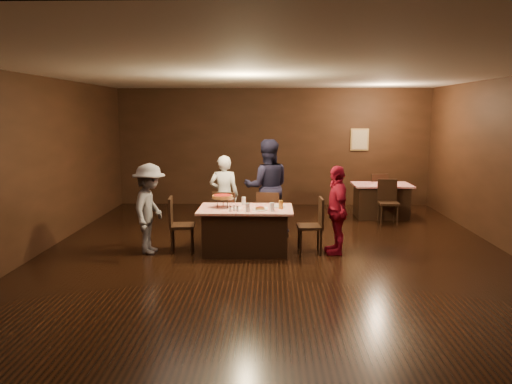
# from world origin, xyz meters

# --- Properties ---
(room) EXTENTS (10.00, 10.04, 3.02)m
(room) POSITION_xyz_m (0.00, 0.01, 2.14)
(room) COLOR black
(room) RESTS_ON ground
(main_table) EXTENTS (1.60, 1.00, 0.77)m
(main_table) POSITION_xyz_m (-0.49, 0.47, 0.39)
(main_table) COLOR #AF1E0B
(main_table) RESTS_ON ground
(back_table) EXTENTS (1.30, 0.90, 0.77)m
(back_table) POSITION_xyz_m (2.47, 3.46, 0.39)
(back_table) COLOR #AD0B1D
(back_table) RESTS_ON ground
(chair_far_left) EXTENTS (0.49, 0.49, 0.95)m
(chair_far_left) POSITION_xyz_m (-0.89, 1.22, 0.47)
(chair_far_left) COLOR black
(chair_far_left) RESTS_ON ground
(chair_far_right) EXTENTS (0.48, 0.48, 0.95)m
(chair_far_right) POSITION_xyz_m (-0.09, 1.22, 0.47)
(chair_far_right) COLOR black
(chair_far_right) RESTS_ON ground
(chair_end_left) EXTENTS (0.46, 0.46, 0.95)m
(chair_end_left) POSITION_xyz_m (-1.59, 0.47, 0.47)
(chair_end_left) COLOR black
(chair_end_left) RESTS_ON ground
(chair_end_right) EXTENTS (0.44, 0.44, 0.95)m
(chair_end_right) POSITION_xyz_m (0.61, 0.47, 0.47)
(chair_end_right) COLOR black
(chair_end_right) RESTS_ON ground
(chair_back_near) EXTENTS (0.43, 0.43, 0.95)m
(chair_back_near) POSITION_xyz_m (2.47, 2.76, 0.47)
(chair_back_near) COLOR black
(chair_back_near) RESTS_ON ground
(chair_back_far) EXTENTS (0.50, 0.50, 0.95)m
(chair_back_far) POSITION_xyz_m (2.47, 4.06, 0.47)
(chair_back_far) COLOR black
(chair_back_far) RESTS_ON ground
(diner_white_jacket) EXTENTS (0.57, 0.38, 1.57)m
(diner_white_jacket) POSITION_xyz_m (-0.98, 1.71, 0.78)
(diner_white_jacket) COLOR white
(diner_white_jacket) RESTS_ON ground
(diner_navy_hoodie) EXTENTS (0.97, 0.79, 1.87)m
(diner_navy_hoodie) POSITION_xyz_m (-0.14, 1.78, 0.94)
(diner_navy_hoodie) COLOR black
(diner_navy_hoodie) RESTS_ON ground
(diner_grey_knit) EXTENTS (0.64, 1.03, 1.54)m
(diner_grey_knit) POSITION_xyz_m (-2.12, 0.37, 0.77)
(diner_grey_knit) COLOR slate
(diner_grey_knit) RESTS_ON ground
(diner_red_shirt) EXTENTS (0.45, 0.92, 1.51)m
(diner_red_shirt) POSITION_xyz_m (1.05, 0.42, 0.76)
(diner_red_shirt) COLOR maroon
(diner_red_shirt) RESTS_ON ground
(pizza_stand) EXTENTS (0.38, 0.38, 0.22)m
(pizza_stand) POSITION_xyz_m (-0.89, 0.52, 0.95)
(pizza_stand) COLOR black
(pizza_stand) RESTS_ON main_table
(plate_with_slice) EXTENTS (0.25, 0.25, 0.06)m
(plate_with_slice) POSITION_xyz_m (-0.24, 0.29, 0.80)
(plate_with_slice) COLOR white
(plate_with_slice) RESTS_ON main_table
(plate_empty) EXTENTS (0.25, 0.25, 0.01)m
(plate_empty) POSITION_xyz_m (0.06, 0.62, 0.78)
(plate_empty) COLOR white
(plate_empty) RESTS_ON main_table
(glass_front_left) EXTENTS (0.08, 0.08, 0.14)m
(glass_front_left) POSITION_xyz_m (-0.44, 0.17, 0.84)
(glass_front_left) COLOR silver
(glass_front_left) RESTS_ON main_table
(glass_front_right) EXTENTS (0.08, 0.08, 0.14)m
(glass_front_right) POSITION_xyz_m (-0.04, 0.22, 0.84)
(glass_front_right) COLOR silver
(glass_front_right) RESTS_ON main_table
(glass_amber) EXTENTS (0.08, 0.08, 0.14)m
(glass_amber) POSITION_xyz_m (0.11, 0.42, 0.84)
(glass_amber) COLOR #BF7F26
(glass_amber) RESTS_ON main_table
(glass_back) EXTENTS (0.08, 0.08, 0.14)m
(glass_back) POSITION_xyz_m (-0.54, 0.77, 0.84)
(glass_back) COLOR silver
(glass_back) RESTS_ON main_table
(condiments) EXTENTS (0.17, 0.10, 0.09)m
(condiments) POSITION_xyz_m (-0.67, 0.18, 0.82)
(condiments) COLOR silver
(condiments) RESTS_ON main_table
(napkin_center) EXTENTS (0.19, 0.19, 0.01)m
(napkin_center) POSITION_xyz_m (-0.19, 0.47, 0.77)
(napkin_center) COLOR white
(napkin_center) RESTS_ON main_table
(napkin_left) EXTENTS (0.21, 0.21, 0.01)m
(napkin_left) POSITION_xyz_m (-0.64, 0.42, 0.77)
(napkin_left) COLOR white
(napkin_left) RESTS_ON main_table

